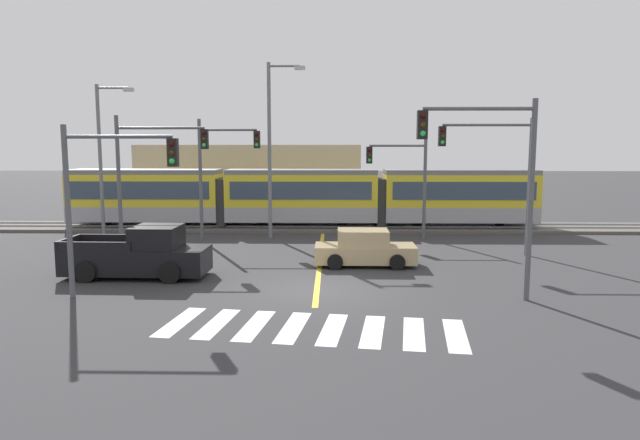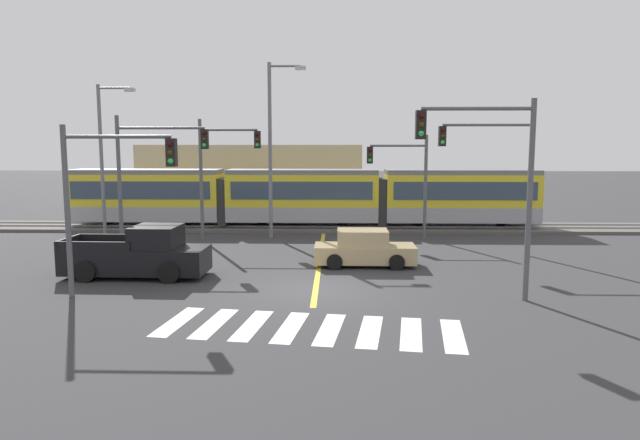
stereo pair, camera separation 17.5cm
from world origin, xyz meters
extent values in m
plane|color=#333335|center=(0.00, 0.00, 0.00)|extent=(200.00, 200.00, 0.00)
cube|color=#56514C|center=(0.00, 15.00, 0.09)|extent=(120.00, 4.00, 0.18)
cube|color=#939399|center=(0.00, 14.28, 0.23)|extent=(120.00, 0.08, 0.10)
cube|color=#939399|center=(0.00, 15.72, 0.23)|extent=(120.00, 0.08, 0.10)
cube|color=#9E9EA3|center=(-10.81, 15.00, 0.98)|extent=(9.00, 2.60, 0.90)
cube|color=yellow|center=(-10.81, 15.00, 2.38)|extent=(9.00, 2.60, 1.90)
cube|color=#384756|center=(-10.81, 13.68, 2.43)|extent=(8.28, 0.04, 1.04)
cube|color=slate|center=(-10.81, 15.00, 3.47)|extent=(9.00, 2.39, 0.28)
cylinder|color=black|center=(-8.34, 15.00, 0.53)|extent=(0.70, 0.20, 0.70)
cylinder|color=black|center=(-13.29, 15.00, 0.53)|extent=(0.70, 0.20, 0.70)
cube|color=#9E9EA3|center=(-1.31, 15.00, 0.98)|extent=(9.00, 2.60, 0.90)
cube|color=yellow|center=(-1.31, 15.00, 2.38)|extent=(9.00, 2.60, 1.90)
cube|color=#384756|center=(-1.31, 13.68, 2.43)|extent=(8.28, 0.04, 1.04)
cube|color=slate|center=(-1.31, 15.00, 3.47)|extent=(9.00, 2.39, 0.28)
cylinder|color=black|center=(1.16, 15.00, 0.53)|extent=(0.70, 0.20, 0.70)
cylinder|color=black|center=(-3.79, 15.00, 0.53)|extent=(0.70, 0.20, 0.70)
cube|color=#9E9EA3|center=(8.19, 15.00, 0.98)|extent=(9.00, 2.60, 0.90)
cube|color=yellow|center=(8.19, 15.00, 2.38)|extent=(9.00, 2.60, 1.90)
cube|color=#384756|center=(8.19, 13.68, 2.43)|extent=(8.28, 0.04, 1.04)
cube|color=slate|center=(8.19, 15.00, 3.47)|extent=(9.00, 2.39, 0.28)
cylinder|color=black|center=(10.66, 15.00, 0.53)|extent=(0.70, 0.20, 0.70)
cylinder|color=black|center=(5.71, 15.00, 0.53)|extent=(0.70, 0.20, 0.70)
cube|color=#2D2D2D|center=(-6.06, 15.00, 1.68)|extent=(0.50, 2.34, 2.80)
cube|color=#2D2D2D|center=(3.44, 15.00, 1.68)|extent=(0.50, 2.34, 2.80)
cube|color=silver|center=(-3.82, -3.70, 0.00)|extent=(0.93, 2.85, 0.01)
cube|color=silver|center=(-2.73, -3.85, 0.00)|extent=(0.93, 2.85, 0.01)
cube|color=silver|center=(-1.64, -4.00, 0.00)|extent=(0.93, 2.85, 0.01)
cube|color=silver|center=(-0.55, -4.14, 0.00)|extent=(0.93, 2.85, 0.01)
cube|color=silver|center=(0.55, -4.29, 0.00)|extent=(0.93, 2.85, 0.01)
cube|color=silver|center=(1.64, -4.43, 0.00)|extent=(0.93, 2.85, 0.01)
cube|color=silver|center=(2.73, -4.58, 0.00)|extent=(0.93, 2.85, 0.01)
cube|color=silver|center=(3.82, -4.72, 0.00)|extent=(0.93, 2.85, 0.01)
cube|color=gold|center=(0.00, 5.39, 0.00)|extent=(0.20, 15.22, 0.01)
cube|color=tan|center=(1.92, 4.21, 0.52)|extent=(4.21, 1.72, 0.72)
cube|color=tan|center=(1.82, 4.21, 1.20)|extent=(2.11, 1.53, 0.64)
cube|color=#384756|center=(2.82, 4.21, 1.20)|extent=(0.11, 1.43, 0.52)
cube|color=#384756|center=(1.82, 4.99, 1.20)|extent=(1.79, 0.05, 0.48)
cylinder|color=black|center=(3.18, 5.05, 0.32)|extent=(0.64, 0.22, 0.64)
cylinder|color=black|center=(3.17, 3.35, 0.32)|extent=(0.64, 0.22, 0.64)
cylinder|color=black|center=(0.66, 5.07, 0.32)|extent=(0.64, 0.22, 0.64)
cylinder|color=black|center=(0.65, 3.37, 0.32)|extent=(0.64, 0.22, 0.64)
cube|color=black|center=(-6.94, 1.90, 0.66)|extent=(5.45, 2.09, 0.96)
cube|color=black|center=(-6.13, 1.88, 1.56)|extent=(1.75, 1.88, 0.84)
cube|color=#384756|center=(-5.38, 1.86, 1.58)|extent=(0.14, 1.69, 0.66)
cube|color=black|center=(-8.13, 2.85, 1.32)|extent=(2.70, 0.19, 0.36)
cube|color=black|center=(-8.18, 1.01, 1.32)|extent=(2.70, 0.19, 0.36)
cube|color=black|center=(-9.58, 1.97, 1.32)|extent=(0.17, 1.96, 0.36)
cylinder|color=black|center=(-5.35, 2.84, 0.40)|extent=(0.81, 0.30, 0.80)
cylinder|color=black|center=(-5.40, 0.88, 0.40)|extent=(0.81, 0.30, 0.80)
cylinder|color=black|center=(-8.48, 2.92, 0.40)|extent=(0.81, 0.30, 0.80)
cylinder|color=black|center=(-8.53, 0.96, 0.40)|extent=(0.81, 0.30, 0.80)
cylinder|color=#515459|center=(9.47, 6.64, 3.13)|extent=(0.18, 0.18, 6.25)
cylinder|color=#515459|center=(7.47, 6.64, 5.93)|extent=(4.00, 0.12, 0.12)
cube|color=black|center=(5.47, 6.64, 5.43)|extent=(0.32, 0.28, 0.90)
sphere|color=#360605|center=(5.47, 6.49, 5.70)|extent=(0.18, 0.18, 0.18)
sphere|color=#3A2706|center=(5.47, 6.49, 5.43)|extent=(0.18, 0.18, 0.18)
sphere|color=green|center=(5.47, 6.49, 5.16)|extent=(0.18, 0.18, 0.18)
cylinder|color=#515459|center=(-8.08, -1.11, 2.84)|extent=(0.18, 0.18, 5.67)
cylinder|color=#515459|center=(-6.33, -1.11, 5.28)|extent=(3.50, 0.12, 0.12)
cube|color=black|center=(-4.58, -1.11, 4.78)|extent=(0.32, 0.28, 0.90)
sphere|color=#360605|center=(-4.58, -1.26, 5.05)|extent=(0.18, 0.18, 0.18)
sphere|color=#3A2706|center=(-4.58, -1.26, 4.78)|extent=(0.18, 0.18, 0.18)
sphere|color=green|center=(-4.58, -1.26, 4.51)|extent=(0.18, 0.18, 0.18)
cylinder|color=#515459|center=(6.86, -1.16, 3.23)|extent=(0.18, 0.18, 6.46)
cylinder|color=#515459|center=(5.11, -1.16, 6.14)|extent=(3.50, 0.12, 0.12)
cube|color=black|center=(3.36, -1.16, 5.64)|extent=(0.32, 0.28, 0.90)
sphere|color=#360605|center=(3.36, -1.31, 5.91)|extent=(0.18, 0.18, 0.18)
sphere|color=#3A2706|center=(3.36, -1.31, 5.64)|extent=(0.18, 0.18, 0.18)
sphere|color=green|center=(3.36, -1.31, 5.37)|extent=(0.18, 0.18, 0.18)
cylinder|color=#515459|center=(-6.39, 10.41, 3.20)|extent=(0.18, 0.18, 6.40)
cylinder|color=#515459|center=(-4.89, 10.41, 5.83)|extent=(3.00, 0.12, 0.12)
cube|color=black|center=(-3.39, 10.41, 5.33)|extent=(0.32, 0.28, 0.90)
sphere|color=#360605|center=(-3.39, 10.26, 5.60)|extent=(0.18, 0.18, 0.18)
sphere|color=#3A2706|center=(-3.39, 10.26, 5.33)|extent=(0.18, 0.18, 0.18)
sphere|color=green|center=(-3.39, 10.26, 5.06)|extent=(0.18, 0.18, 0.18)
cylinder|color=#515459|center=(5.51, 11.37, 2.80)|extent=(0.18, 0.18, 5.60)
cylinder|color=#515459|center=(4.01, 11.37, 5.02)|extent=(3.00, 0.12, 0.12)
cube|color=black|center=(2.51, 11.37, 4.52)|extent=(0.32, 0.28, 0.90)
sphere|color=#360605|center=(2.51, 11.22, 4.79)|extent=(0.18, 0.18, 0.18)
sphere|color=#3A2706|center=(2.51, 11.22, 4.52)|extent=(0.18, 0.18, 0.18)
sphere|color=green|center=(2.51, 11.22, 4.25)|extent=(0.18, 0.18, 0.18)
cylinder|color=#515459|center=(-9.26, 6.57, 3.19)|extent=(0.18, 0.18, 6.38)
cylinder|color=#515459|center=(-7.26, 6.57, 5.81)|extent=(4.00, 0.12, 0.12)
cube|color=black|center=(-5.26, 6.57, 5.31)|extent=(0.32, 0.28, 0.90)
sphere|color=#360605|center=(-5.26, 6.42, 5.58)|extent=(0.18, 0.18, 0.18)
sphere|color=#3A2706|center=(-5.26, 6.42, 5.31)|extent=(0.18, 0.18, 0.18)
sphere|color=green|center=(-5.26, 6.42, 5.04)|extent=(0.18, 0.18, 0.18)
cylinder|color=slate|center=(-12.48, 12.45, 4.19)|extent=(0.20, 0.20, 8.39)
cylinder|color=slate|center=(-11.60, 12.45, 8.19)|extent=(1.77, 0.12, 0.12)
cube|color=#B2B2B7|center=(-10.72, 12.45, 8.09)|extent=(0.56, 0.28, 0.20)
cylinder|color=slate|center=(-2.87, 11.59, 4.71)|extent=(0.20, 0.20, 9.42)
cylinder|color=slate|center=(-2.04, 11.59, 9.22)|extent=(1.66, 0.12, 0.12)
cube|color=#B2B2B7|center=(-1.20, 11.59, 9.12)|extent=(0.56, 0.28, 0.20)
cube|color=tan|center=(-5.54, 23.71, 2.55)|extent=(16.15, 6.00, 5.10)
camera|label=1|loc=(0.52, -19.38, 4.96)|focal=32.00mm
camera|label=2|loc=(0.69, -19.37, 4.96)|focal=32.00mm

